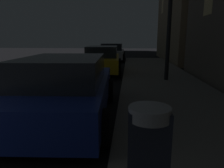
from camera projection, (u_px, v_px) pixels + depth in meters
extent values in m
cube|color=#232838|center=(148.00, 142.00, 0.95)|extent=(0.19, 0.11, 0.30)
cylinder|color=#999EA5|center=(150.00, 113.00, 0.92)|extent=(0.19, 0.19, 0.06)
cube|color=black|center=(136.00, 134.00, 0.95)|extent=(0.01, 0.08, 0.11)
cube|color=navy|center=(67.00, 94.00, 4.77)|extent=(2.06, 4.32, 0.64)
cube|color=#1E2328|center=(63.00, 70.00, 4.42)|extent=(1.73, 2.34, 0.56)
cylinder|color=black|center=(47.00, 90.00, 6.13)|extent=(0.26, 0.67, 0.66)
cylinder|color=black|center=(109.00, 90.00, 6.08)|extent=(0.26, 0.67, 0.66)
cylinder|color=black|center=(103.00, 127.00, 3.52)|extent=(0.26, 0.67, 0.66)
cube|color=gold|center=(103.00, 62.00, 11.11)|extent=(1.93, 4.40, 0.64)
cube|color=#1E2328|center=(102.00, 52.00, 10.88)|extent=(1.63, 2.40, 0.56)
cylinder|color=black|center=(90.00, 64.00, 12.50)|extent=(0.25, 0.67, 0.66)
cylinder|color=black|center=(119.00, 64.00, 12.45)|extent=(0.25, 0.67, 0.66)
cylinder|color=black|center=(82.00, 70.00, 9.88)|extent=(0.25, 0.67, 0.66)
cylinder|color=black|center=(119.00, 71.00, 9.83)|extent=(0.25, 0.67, 0.66)
cube|color=#B7B7BF|center=(112.00, 54.00, 17.25)|extent=(1.89, 4.04, 0.64)
cube|color=#1E2328|center=(112.00, 47.00, 16.98)|extent=(1.65, 1.84, 0.56)
cylinder|color=black|center=(103.00, 56.00, 18.59)|extent=(0.22, 0.66, 0.66)
cylinder|color=black|center=(124.00, 56.00, 18.45)|extent=(0.22, 0.66, 0.66)
cylinder|color=black|center=(99.00, 58.00, 16.16)|extent=(0.22, 0.66, 0.66)
cylinder|color=black|center=(123.00, 58.00, 16.02)|extent=(0.22, 0.66, 0.66)
cylinder|color=black|center=(169.00, 23.00, 8.12)|extent=(0.16, 0.16, 4.51)
cube|color=#F2D17F|center=(163.00, 7.00, 19.33)|extent=(0.06, 0.90, 1.20)
cube|color=#F2D17F|center=(169.00, 29.00, 16.16)|extent=(0.06, 0.90, 1.20)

